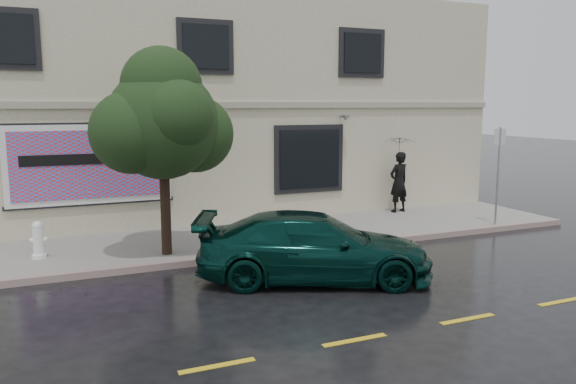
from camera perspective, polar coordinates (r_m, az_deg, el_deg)
name	(u,v)px	position (r m, az deg, el deg)	size (l,w,h in m)	color
ground	(272,277)	(12.01, -1.65, -8.64)	(90.00, 90.00, 0.00)	black
sidewalk	(227,240)	(14.95, -6.24, -4.86)	(20.00, 3.50, 0.15)	gray
curb	(249,256)	(13.34, -4.03, -6.53)	(20.00, 0.18, 0.16)	gray
road_marking	(355,340)	(9.04, 6.80, -14.71)	(19.00, 0.12, 0.01)	gold
building	(177,108)	(20.09, -11.25, 8.39)	(20.00, 8.12, 7.00)	beige
billboard	(90,164)	(15.69, -19.46, 2.66)	(4.30, 0.16, 2.20)	white
car	(314,247)	(11.66, 2.67, -5.60)	(2.13, 4.82, 1.40)	black
pedestrian	(399,182)	(18.49, 11.18, 1.00)	(0.71, 0.47, 1.96)	black
umbrella	(400,140)	(18.36, 11.31, 5.20)	(1.03, 1.03, 0.76)	black
street_tree	(163,124)	(13.09, -12.62, 6.75)	(2.54, 2.54, 4.31)	black
fire_hydrant	(38,240)	(14.00, -24.02, -4.48)	(0.35, 0.33, 0.86)	white
sign_pole	(498,167)	(17.23, 20.58, 2.37)	(0.34, 0.12, 2.82)	gray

